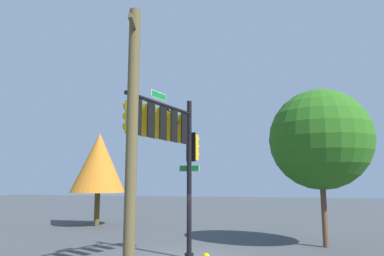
{
  "coord_description": "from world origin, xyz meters",
  "views": [
    {
      "loc": [
        14.14,
        3.81,
        2.99
      ],
      "look_at": [
        1.32,
        0.47,
        5.04
      ],
      "focal_mm": 32.95,
      "sensor_mm": 36.0,
      "label": 1
    }
  ],
  "objects_px": {
    "utility_pole": "(132,142)",
    "signal_pole_assembly": "(169,137)",
    "tree_mid": "(320,139)",
    "tree_near": "(99,163)"
  },
  "relations": [
    {
      "from": "utility_pole",
      "to": "tree_mid",
      "type": "relative_size",
      "value": 1.06
    },
    {
      "from": "signal_pole_assembly",
      "to": "utility_pole",
      "type": "distance_m",
      "value": 3.88
    },
    {
      "from": "utility_pole",
      "to": "tree_mid",
      "type": "height_order",
      "value": "utility_pole"
    },
    {
      "from": "tree_mid",
      "to": "signal_pole_assembly",
      "type": "bearing_deg",
      "value": -48.02
    },
    {
      "from": "utility_pole",
      "to": "tree_near",
      "type": "distance_m",
      "value": 16.33
    },
    {
      "from": "utility_pole",
      "to": "signal_pole_assembly",
      "type": "bearing_deg",
      "value": -177.21
    },
    {
      "from": "signal_pole_assembly",
      "to": "utility_pole",
      "type": "height_order",
      "value": "utility_pole"
    },
    {
      "from": "tree_mid",
      "to": "tree_near",
      "type": "bearing_deg",
      "value": -107.53
    },
    {
      "from": "signal_pole_assembly",
      "to": "utility_pole",
      "type": "xyz_separation_m",
      "value": [
        3.83,
        0.19,
        -0.61
      ]
    },
    {
      "from": "utility_pole",
      "to": "tree_mid",
      "type": "bearing_deg",
      "value": 147.86
    }
  ]
}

